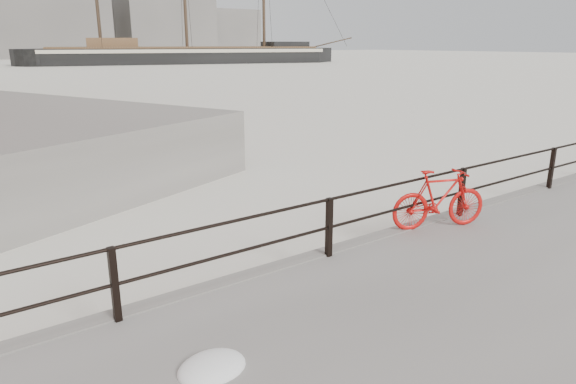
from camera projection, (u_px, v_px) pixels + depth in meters
ground at (452, 230)px, 10.69m from camera, size 400.00×400.00×0.00m
guardrail at (462, 192)px, 10.33m from camera, size 28.00×0.10×1.00m
bicycle at (439, 199)px, 9.63m from camera, size 1.87×0.95×1.15m
barque_black at (188, 63)px, 95.39m from camera, size 69.26×37.87×36.89m
industrial_west at (38, 21)px, 128.18m from camera, size 32.00×18.00×18.00m
industrial_mid at (161, 13)px, 150.97m from camera, size 26.00×20.00×24.00m
industrial_east at (223, 32)px, 169.23m from camera, size 20.00×16.00×14.00m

